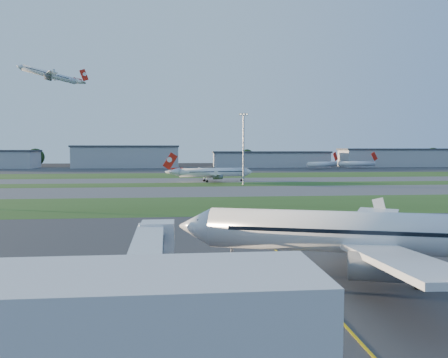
{
  "coord_description": "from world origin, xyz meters",
  "views": [
    {
      "loc": [
        -6.85,
        -48.13,
        13.13
      ],
      "look_at": [
        1.41,
        39.12,
        7.0
      ],
      "focal_mm": 35.0,
      "sensor_mm": 36.0,
      "label": 1
    }
  ],
  "objects": [
    {
      "name": "yellow_line",
      "position": [
        5.0,
        0.0,
        0.0
      ],
      "size": [
        0.25,
        60.0,
        0.02
      ],
      "primitive_type": "cube",
      "color": "gold",
      "rests_on": "ground"
    },
    {
      "name": "airliner_taxiing",
      "position": [
        4.77,
        123.22,
        3.66
      ],
      "size": [
        33.17,
        27.9,
        10.42
      ],
      "rotation": [
        0.0,
        0.0,
        3.32
      ],
      "color": "white",
      "rests_on": "ground"
    },
    {
      "name": "grass_strip_b",
      "position": [
        0.0,
        110.0,
        0.01
      ],
      "size": [
        300.0,
        18.0,
        0.01
      ],
      "primitive_type": "cube",
      "color": "#254316",
      "rests_on": "ground"
    },
    {
      "name": "mini_jet_near",
      "position": [
        81.58,
        221.3,
        3.28
      ],
      "size": [
        25.02,
        16.89,
        9.48
      ],
      "rotation": [
        0.0,
        0.0,
        0.57
      ],
      "color": "white",
      "rests_on": "ground"
    },
    {
      "name": "hangar_west",
      "position": [
        -45.0,
        255.0,
        7.64
      ],
      "size": [
        71.4,
        23.0,
        15.2
      ],
      "color": "#999CA0",
      "rests_on": "ground"
    },
    {
      "name": "taxiway_b",
      "position": [
        0.0,
        132.0,
        0.01
      ],
      "size": [
        300.0,
        26.0,
        0.01
      ],
      "primitive_type": "cube",
      "color": "#515154",
      "rests_on": "ground"
    },
    {
      "name": "tree_mid_east",
      "position": [
        40.0,
        269.0,
        6.81
      ],
      "size": [
        11.55,
        11.55,
        12.6
      ],
      "color": "black",
      "rests_on": "ground"
    },
    {
      "name": "taxiway_a",
      "position": [
        0.0,
        85.0,
        0.01
      ],
      "size": [
        300.0,
        32.0,
        0.01
      ],
      "primitive_type": "cube",
      "color": "#515154",
      "rests_on": "ground"
    },
    {
      "name": "apron_far",
      "position": [
        0.0,
        225.0,
        0.01
      ],
      "size": [
        400.0,
        80.0,
        0.01
      ],
      "primitive_type": "cube",
      "color": "#333335",
      "rests_on": "ground"
    },
    {
      "name": "tree_mid_west",
      "position": [
        -20.0,
        266.0,
        5.84
      ],
      "size": [
        9.9,
        9.9,
        10.8
      ],
      "color": "black",
      "rests_on": "ground"
    },
    {
      "name": "tree_east",
      "position": [
        115.0,
        267.0,
        6.16
      ],
      "size": [
        10.45,
        10.45,
        11.4
      ],
      "color": "black",
      "rests_on": "ground"
    },
    {
      "name": "airliner_parked",
      "position": [
        12.53,
        -6.48,
        4.53
      ],
      "size": [
        40.24,
        33.86,
        12.91
      ],
      "rotation": [
        0.0,
        0.0,
        -0.29
      ],
      "color": "white",
      "rests_on": "ground"
    },
    {
      "name": "mini_jet_far",
      "position": [
        107.32,
        228.72,
        3.28
      ],
      "size": [
        28.46,
        7.64,
        9.48
      ],
      "rotation": [
        0.0,
        0.0,
        0.17
      ],
      "color": "white",
      "rests_on": "ground"
    },
    {
      "name": "hangar_far_east",
      "position": [
        155.0,
        255.0,
        6.64
      ],
      "size": [
        96.9,
        23.0,
        13.2
      ],
      "color": "#999CA0",
      "rests_on": "ground"
    },
    {
      "name": "light_mast_centre",
      "position": [
        15.0,
        108.0,
        14.81
      ],
      "size": [
        3.2,
        0.7,
        25.8
      ],
      "color": "gray",
      "rests_on": "ground"
    },
    {
      "name": "tree_far_east",
      "position": [
        185.0,
        271.0,
        7.46
      ],
      "size": [
        12.65,
        12.65,
        13.8
      ],
      "color": "black",
      "rests_on": "ground"
    },
    {
      "name": "apron_near",
      "position": [
        0.0,
        0.0,
        0.01
      ],
      "size": [
        300.0,
        70.0,
        0.01
      ],
      "primitive_type": "cube",
      "color": "#333335",
      "rests_on": "ground"
    },
    {
      "name": "ground",
      "position": [
        0.0,
        0.0,
        0.0
      ],
      "size": [
        700.0,
        700.0,
        0.0
      ],
      "primitive_type": "plane",
      "color": "black",
      "rests_on": "ground"
    },
    {
      "name": "hangar_east",
      "position": [
        55.0,
        255.0,
        5.64
      ],
      "size": [
        81.6,
        23.0,
        11.2
      ],
      "color": "#999CA0",
      "rests_on": "ground"
    },
    {
      "name": "tree_west",
      "position": [
        -110.0,
        270.0,
        7.14
      ],
      "size": [
        12.1,
        12.1,
        13.2
      ],
      "color": "black",
      "rests_on": "ground"
    },
    {
      "name": "grass_strip_a",
      "position": [
        0.0,
        52.0,
        0.01
      ],
      "size": [
        300.0,
        34.0,
        0.01
      ],
      "primitive_type": "cube",
      "color": "#254316",
      "rests_on": "ground"
    },
    {
      "name": "airliner_departing",
      "position": [
        -79.68,
        204.41,
        53.84
      ],
      "size": [
        33.91,
        28.45,
        10.79
      ],
      "rotation": [
        0.0,
        0.0,
        0.26
      ],
      "color": "white"
    },
    {
      "name": "grass_strip_c",
      "position": [
        0.0,
        165.0,
        0.01
      ],
      "size": [
        300.0,
        40.0,
        0.01
      ],
      "primitive_type": "cube",
      "color": "#254316",
      "rests_on": "ground"
    },
    {
      "name": "jet_bridge",
      "position": [
        -9.81,
        -15.24,
        4.01
      ],
      "size": [
        4.2,
        26.9,
        6.2
      ],
      "color": "silver",
      "rests_on": "ground"
    }
  ]
}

